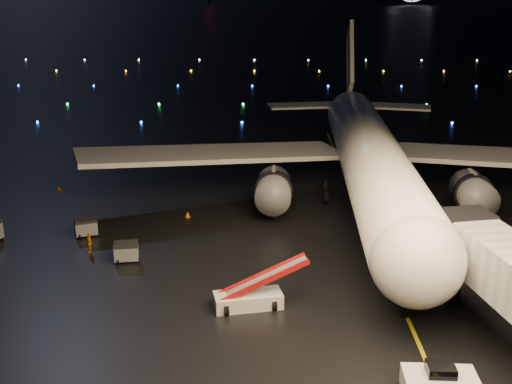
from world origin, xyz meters
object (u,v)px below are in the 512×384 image
pushback_tug (440,380)px  baggage_cart_0 (126,252)px  airliner (368,118)px  baggage_cart_1 (86,227)px  belt_loader (248,285)px  crew_c (89,243)px

pushback_tug → baggage_cart_0: pushback_tug is taller
airliner → baggage_cart_1: 28.17m
belt_loader → crew_c: bearing=132.7°
belt_loader → airliner: bearing=52.4°
pushback_tug → belt_loader: size_ratio=0.58×
crew_c → baggage_cart_1: size_ratio=0.89×
pushback_tug → baggage_cart_0: size_ratio=2.09×
crew_c → pushback_tug: bearing=43.6°
airliner → crew_c: airliner is taller
airliner → belt_loader: size_ratio=8.70×
pushback_tug → crew_c: 29.15m
baggage_cart_1 → crew_c: bearing=-92.5°
belt_loader → baggage_cart_0: bearing=130.2°
pushback_tug → baggage_cart_1: 32.40m
airliner → crew_c: size_ratio=35.80×
pushback_tug → belt_loader: belt_loader is taller
belt_loader → crew_c: belt_loader is taller
crew_c → baggage_cart_0: bearing=55.6°
crew_c → baggage_cart_0: 3.64m
baggage_cart_1 → belt_loader: bearing=-63.3°
baggage_cart_0 → crew_c: bearing=144.8°
belt_loader → baggage_cart_1: belt_loader is taller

